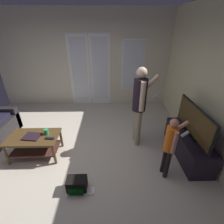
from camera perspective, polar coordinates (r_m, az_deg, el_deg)
name	(u,v)px	position (r m, az deg, el deg)	size (l,w,h in m)	color
ground_plane	(73,157)	(3.41, -13.74, -15.60)	(5.28, 5.27, 0.02)	#BBB1A0
wall_back_with_doors	(86,62)	(5.12, -9.21, 17.49)	(5.28, 0.09, 2.84)	beige
wall_right_plain	(224,90)	(3.17, 35.51, 6.43)	(0.06, 5.27, 2.81)	beige
coffee_table	(34,142)	(3.49, -26.19, -9.54)	(0.95, 0.57, 0.46)	#48331A
tv_stand	(188,144)	(3.57, 25.64, -10.52)	(0.46, 1.35, 0.47)	black
flat_screen_tv	(194,121)	(3.28, 27.53, -3.05)	(0.08, 1.23, 0.60)	black
person_adult	(140,101)	(3.18, 10.02, 3.77)	(0.57, 0.48, 1.68)	tan
person_child	(170,144)	(2.71, 20.35, -10.65)	(0.45, 0.34, 1.14)	black
backpack	(77,185)	(2.80, -12.55, -24.19)	(0.31, 0.24, 0.23)	black
loose_keyboard	(80,192)	(2.85, -11.44, -26.36)	(0.45, 0.16, 0.02)	white
laptop_closed	(32,136)	(3.40, -26.93, -7.86)	(0.30, 0.25, 0.02)	black
cup_near_edge	(46,132)	(3.34, -22.62, -6.58)	(0.09, 0.09, 0.11)	#298A4C
tv_remote_black	(50,138)	(3.22, -21.61, -8.84)	(0.17, 0.05, 0.02)	black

